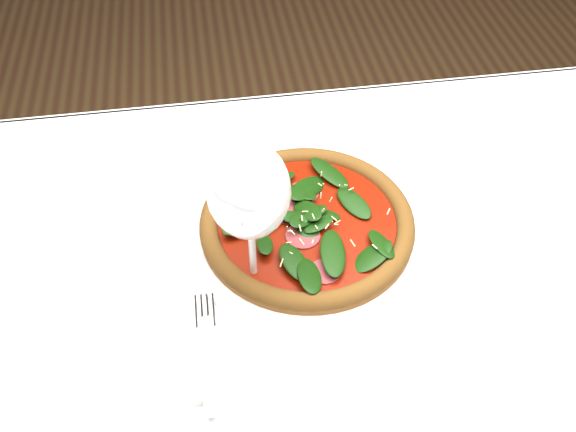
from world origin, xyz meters
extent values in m
cube|color=white|center=(0.00, 0.00, 0.73)|extent=(1.20, 0.80, 0.04)
cylinder|color=#4A2D1D|center=(-0.54, 0.34, 0.35)|extent=(0.06, 0.06, 0.71)
cylinder|color=#4A2D1D|center=(0.54, 0.34, 0.35)|extent=(0.06, 0.06, 0.71)
cube|color=white|center=(0.00, 0.40, 0.64)|extent=(1.20, 0.01, 0.22)
cylinder|color=silver|center=(-0.06, 0.08, 0.76)|extent=(0.34, 0.34, 0.01)
torus|color=silver|center=(-0.06, 0.08, 0.76)|extent=(0.34, 0.34, 0.01)
cylinder|color=#9E5726|center=(-0.06, 0.08, 0.77)|extent=(0.31, 0.31, 0.01)
torus|color=#A06425|center=(-0.06, 0.08, 0.77)|extent=(0.31, 0.31, 0.02)
cylinder|color=maroon|center=(-0.06, 0.08, 0.77)|extent=(0.26, 0.26, 0.00)
cylinder|color=brown|center=(-0.06, 0.08, 0.78)|extent=(0.23, 0.23, 0.00)
ellipsoid|color=#133509|center=(-0.06, 0.08, 0.79)|extent=(0.25, 0.25, 0.02)
cylinder|color=#F3ED9E|center=(-0.06, 0.08, 0.79)|extent=(0.23, 0.23, 0.00)
cylinder|color=white|center=(-0.15, 0.01, 0.75)|extent=(0.08, 0.08, 0.00)
cylinder|color=white|center=(-0.15, 0.01, 0.81)|extent=(0.01, 0.01, 0.11)
ellipsoid|color=white|center=(-0.15, 0.01, 0.92)|extent=(0.09, 0.09, 0.12)
cube|color=white|center=(-0.21, -0.11, 0.76)|extent=(0.18, 0.10, 0.01)
cube|color=silver|center=(-0.21, -0.11, 0.77)|extent=(0.02, 0.13, 0.00)
cube|color=silver|center=(-0.21, -0.04, 0.77)|extent=(0.03, 0.05, 0.00)
camera|label=1|loc=(-0.18, -0.49, 1.41)|focal=40.00mm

